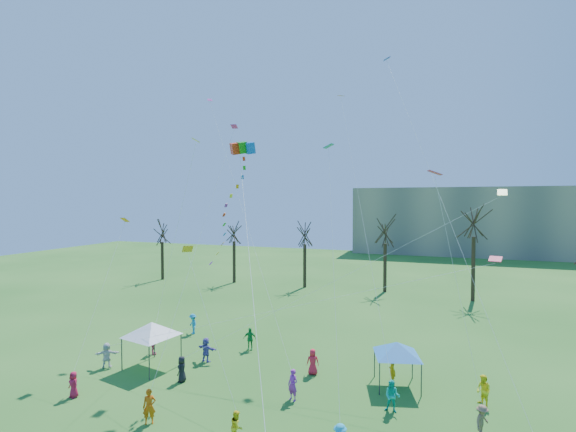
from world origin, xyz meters
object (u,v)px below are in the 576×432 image
(big_box_kite, at_px, (232,213))
(canopy_tent_white, at_px, (152,329))
(distant_building, at_px, (493,221))
(canopy_tent_blue, at_px, (397,349))

(big_box_kite, relative_size, canopy_tent_white, 4.84)
(big_box_kite, height_order, canopy_tent_white, big_box_kite)
(big_box_kite, distance_m, canopy_tent_white, 10.12)
(distant_building, xyz_separation_m, canopy_tent_blue, (-15.29, -72.69, -5.06))
(canopy_tent_white, bearing_deg, distant_building, 67.05)
(big_box_kite, xyz_separation_m, canopy_tent_white, (-5.59, -1.63, -8.27))
(canopy_tent_white, distance_m, canopy_tent_blue, 16.91)
(distant_building, distance_m, canopy_tent_white, 82.12)
(canopy_tent_white, relative_size, canopy_tent_blue, 1.15)
(distant_building, relative_size, big_box_kite, 2.89)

